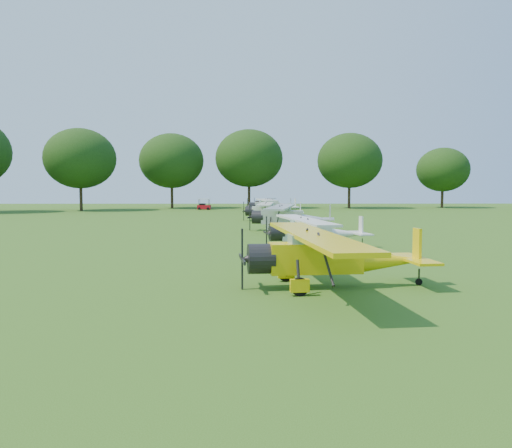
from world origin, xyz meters
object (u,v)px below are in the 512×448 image
Objects in this scene: aircraft_7 at (272,203)px; aircraft_4 at (288,215)px; golf_cart at (204,206)px; aircraft_2 at (329,253)px; aircraft_3 at (313,230)px; aircraft_5 at (271,210)px; aircraft_6 at (271,205)px.

aircraft_4 is at bearing -80.66° from aircraft_7.
golf_cart is (-10.38, 0.79, -0.53)m from aircraft_7.
aircraft_2 is at bearing -80.80° from aircraft_7.
aircraft_5 is at bearing 84.58° from aircraft_3.
aircraft_2 reaches higher than aircraft_3.
aircraft_3 is 35.52m from aircraft_6.
aircraft_5 is at bearing 103.18° from aircraft_4.
aircraft_3 is 0.86× the size of aircraft_4.
aircraft_6 is (-0.85, 35.51, 0.14)m from aircraft_3.
aircraft_3 is 4.52× the size of golf_cart.
aircraft_4 is (-0.49, 11.43, 0.17)m from aircraft_3.
aircraft_2 is 1.12× the size of aircraft_3.
aircraft_7 is (0.68, 58.72, -0.10)m from aircraft_2.
aircraft_4 is 24.09m from aircraft_6.
aircraft_6 reaches higher than aircraft_5.
aircraft_3 is at bearing -78.34° from aircraft_4.
aircraft_4 reaches higher than aircraft_7.
aircraft_2 reaches higher than aircraft_5.
golf_cart is (-10.54, 48.74, -0.51)m from aircraft_3.
aircraft_5 is at bearing -97.87° from aircraft_6.
aircraft_5 is at bearing -65.36° from golf_cart.
aircraft_3 reaches higher than golf_cart.
aircraft_3 is at bearing -94.27° from aircraft_6.
aircraft_2 is at bearing -81.69° from aircraft_4.
aircraft_7 reaches higher than golf_cart.
aircraft_2 is 0.97× the size of aircraft_4.
aircraft_5 is 4.84× the size of golf_cart.
aircraft_6 is 5.10× the size of golf_cart.
aircraft_7 is at bearing 92.30° from aircraft_5.
aircraft_7 is at bearing 83.48° from aircraft_2.
golf_cart is (-10.05, 37.31, -0.68)m from aircraft_4.
golf_cart is (-9.69, 13.23, -0.64)m from aircraft_6.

